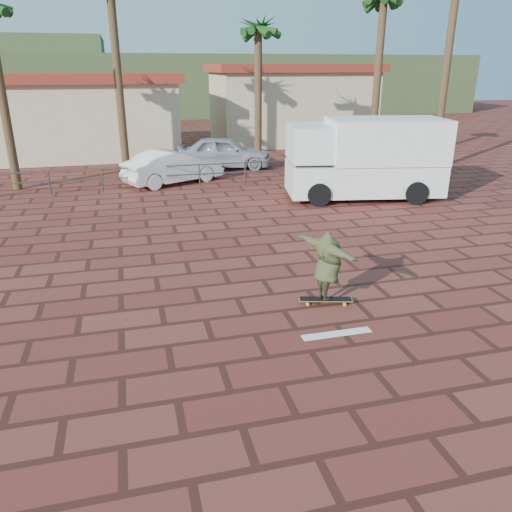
{
  "coord_description": "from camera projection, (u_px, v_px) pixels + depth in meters",
  "views": [
    {
      "loc": [
        -2.93,
        -9.01,
        4.83
      ],
      "look_at": [
        -0.28,
        1.25,
        0.8
      ],
      "focal_mm": 35.0,
      "sensor_mm": 36.0,
      "label": 1
    }
  ],
  "objects": [
    {
      "name": "car_white",
      "position": [
        173.0,
        167.0,
        21.83
      ],
      "size": [
        4.64,
        3.27,
        1.45
      ],
      "primitive_type": "imported",
      "rotation": [
        0.0,
        0.0,
        2.01
      ],
      "color": "white",
      "rests_on": "ground"
    },
    {
      "name": "palm_right",
      "position": [
        384.0,
        2.0,
        22.63
      ],
      "size": [
        2.4,
        2.4,
        9.05
      ],
      "color": "brown",
      "rests_on": "ground"
    },
    {
      "name": "longboard",
      "position": [
        325.0,
        300.0,
        10.84
      ],
      "size": [
        1.18,
        0.55,
        0.11
      ],
      "rotation": [
        0.0,
        0.0,
        -0.27
      ],
      "color": "olive",
      "rests_on": "ground"
    },
    {
      "name": "paint_stripe",
      "position": [
        337.0,
        334.0,
        9.63
      ],
      "size": [
        1.4,
        0.22,
        0.01
      ],
      "primitive_type": "cube",
      "color": "white",
      "rests_on": "ground"
    },
    {
      "name": "campervan",
      "position": [
        366.0,
        157.0,
        19.1
      ],
      "size": [
        6.17,
        3.43,
        3.02
      ],
      "rotation": [
        0.0,
        0.0,
        -0.18
      ],
      "color": "white",
      "rests_on": "ground"
    },
    {
      "name": "palm_center",
      "position": [
        258.0,
        31.0,
        23.14
      ],
      "size": [
        2.4,
        2.4,
        7.75
      ],
      "color": "brown",
      "rests_on": "ground"
    },
    {
      "name": "skateboarder",
      "position": [
        327.0,
        266.0,
        10.55
      ],
      "size": [
        1.05,
        1.98,
        1.55
      ],
      "primitive_type": "imported",
      "rotation": [
        0.0,
        0.0,
        1.86
      ],
      "color": "#3D4223",
      "rests_on": "longboard"
    },
    {
      "name": "guardrail",
      "position": [
        199.0,
        171.0,
        21.18
      ],
      "size": [
        24.06,
        0.06,
        1.0
      ],
      "color": "#47494F",
      "rests_on": "ground"
    },
    {
      "name": "car_silver",
      "position": [
        225.0,
        152.0,
        25.12
      ],
      "size": [
        4.98,
        2.94,
        1.59
      ],
      "primitive_type": "imported",
      "rotation": [
        0.0,
        0.0,
        1.33
      ],
      "color": "#A2A4A9",
      "rests_on": "ground"
    },
    {
      "name": "street_sign",
      "position": [
        387.0,
        146.0,
        22.95
      ],
      "size": [
        0.39,
        0.19,
        2.01
      ],
      "rotation": [
        0.0,
        0.0,
        -0.41
      ],
      "color": "gray",
      "rests_on": "ground"
    },
    {
      "name": "ground",
      "position": [
        284.0,
        310.0,
        10.56
      ],
      "size": [
        120.0,
        120.0,
        0.0
      ],
      "primitive_type": "plane",
      "color": "maroon",
      "rests_on": "ground"
    },
    {
      "name": "hill_front",
      "position": [
        148.0,
        84.0,
        54.75
      ],
      "size": [
        70.0,
        18.0,
        6.0
      ],
      "primitive_type": "cube",
      "color": "#384C28",
      "rests_on": "ground"
    },
    {
      "name": "building_west",
      "position": [
        67.0,
        115.0,
        28.26
      ],
      "size": [
        12.6,
        7.6,
        4.5
      ],
      "color": "beige",
      "rests_on": "ground"
    },
    {
      "name": "building_east",
      "position": [
        291.0,
        103.0,
        33.24
      ],
      "size": [
        10.6,
        6.6,
        5.0
      ],
      "color": "beige",
      "rests_on": "ground"
    }
  ]
}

